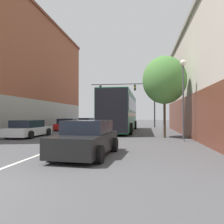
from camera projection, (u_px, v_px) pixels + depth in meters
lane_center_line at (96, 133)px, 19.48m from camera, size 0.14×42.78×0.01m
building_left_brick at (16, 71)px, 24.42m from camera, size 7.33×24.87×12.88m
bus at (120, 111)px, 22.13m from camera, size 2.97×12.13×3.73m
hatchback_foreground at (87, 139)px, 8.72m from camera, size 2.21×4.10×1.40m
parked_car_left_near at (68, 125)px, 24.07m from camera, size 2.31×4.34×1.27m
parked_car_left_mid at (87, 123)px, 31.39m from camera, size 2.34×4.23×1.27m
parked_car_left_far at (29, 129)px, 16.38m from camera, size 2.02×4.48×1.26m
traffic_signal_gantry at (135, 94)px, 30.39m from camera, size 9.01×0.36×6.34m
street_lamp at (183, 88)px, 13.60m from camera, size 0.38×0.38×5.10m
street_tree_near at (164, 80)px, 15.94m from camera, size 3.18×2.86×5.96m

